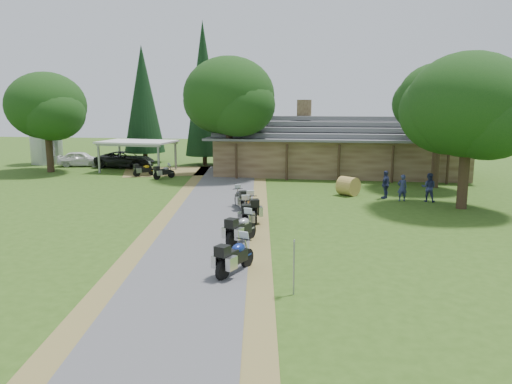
# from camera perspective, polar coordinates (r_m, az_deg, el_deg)

# --- Properties ---
(ground) EXTENTS (120.00, 120.00, 0.00)m
(ground) POSITION_cam_1_polar(r_m,az_deg,el_deg) (20.61, -6.87, -6.93)
(ground) COLOR #2F4E16
(ground) RESTS_ON ground
(driveway) EXTENTS (51.95, 51.95, 0.00)m
(driveway) POSITION_cam_1_polar(r_m,az_deg,el_deg) (24.46, -5.54, -4.13)
(driveway) COLOR #4A4A4D
(driveway) RESTS_ON ground
(lodge) EXTENTS (21.40, 9.40, 4.90)m
(lodge) POSITION_cam_1_polar(r_m,az_deg,el_deg) (43.12, 9.40, 5.38)
(lodge) COLOR brown
(lodge) RESTS_ON ground
(silo) EXTENTS (3.01, 3.01, 6.07)m
(silo) POSITION_cam_1_polar(r_m,az_deg,el_deg) (53.13, -22.93, 6.25)
(silo) COLOR gray
(silo) RESTS_ON ground
(carport) EXTENTS (6.56, 4.72, 2.67)m
(carport) POSITION_cam_1_polar(r_m,az_deg,el_deg) (44.91, -13.33, 4.01)
(carport) COLOR silver
(carport) RESTS_ON ground
(car_white_sedan) EXTENTS (3.39, 5.75, 1.80)m
(car_white_sedan) POSITION_cam_1_polar(r_m,az_deg,el_deg) (49.94, -19.39, 3.81)
(car_white_sedan) COLOR white
(car_white_sedan) RESTS_ON ground
(car_dark_suv) EXTENTS (2.53, 5.90, 2.25)m
(car_dark_suv) POSITION_cam_1_polar(r_m,az_deg,el_deg) (47.76, -14.74, 4.06)
(car_dark_suv) COLOR black
(car_dark_suv) RESTS_ON ground
(motorcycle_row_a) EXTENTS (1.38, 2.14, 1.39)m
(motorcycle_row_a) POSITION_cam_1_polar(r_m,az_deg,el_deg) (17.96, -2.39, -7.16)
(motorcycle_row_a) COLOR navy
(motorcycle_row_a) RESTS_ON ground
(motorcycle_row_b) EXTENTS (1.36, 2.20, 1.43)m
(motorcycle_row_b) POSITION_cam_1_polar(r_m,az_deg,el_deg) (21.63, -1.68, -4.05)
(motorcycle_row_b) COLOR #989A9F
(motorcycle_row_b) RESTS_ON ground
(motorcycle_row_c) EXTENTS (1.08, 2.21, 1.45)m
(motorcycle_row_c) POSITION_cam_1_polar(r_m,az_deg,el_deg) (24.47, -1.17, -2.33)
(motorcycle_row_c) COLOR #DB8B00
(motorcycle_row_c) RESTS_ON ground
(motorcycle_row_d) EXTENTS (1.29, 2.24, 1.46)m
(motorcycle_row_d) POSITION_cam_1_polar(r_m,az_deg,el_deg) (25.67, -0.46, -1.71)
(motorcycle_row_d) COLOR #C66C1C
(motorcycle_row_d) RESTS_ON ground
(motorcycle_row_e) EXTENTS (1.35, 1.98, 1.30)m
(motorcycle_row_e) POSITION_cam_1_polar(r_m,az_deg,el_deg) (28.64, -1.83, -0.61)
(motorcycle_row_e) COLOR black
(motorcycle_row_e) RESTS_ON ground
(motorcycle_carport_a) EXTENTS (1.61, 1.61, 1.18)m
(motorcycle_carport_a) POSITION_cam_1_polar(r_m,az_deg,el_deg) (42.05, -12.65, 2.59)
(motorcycle_carport_a) COLOR #C3960F
(motorcycle_carport_a) RESTS_ON ground
(motorcycle_carport_b) EXTENTS (1.50, 1.73, 1.19)m
(motorcycle_carport_b) POSITION_cam_1_polar(r_m,az_deg,el_deg) (40.30, -10.47, 2.35)
(motorcycle_carport_b) COLOR slate
(motorcycle_carport_b) RESTS_ON ground
(person_a) EXTENTS (0.62, 0.50, 1.93)m
(person_a) POSITION_cam_1_polar(r_m,az_deg,el_deg) (32.03, 16.38, 0.72)
(person_a) COLOR navy
(person_a) RESTS_ON ground
(person_b) EXTENTS (0.68, 0.56, 2.08)m
(person_b) POSITION_cam_1_polar(r_m,az_deg,el_deg) (32.26, 19.15, 0.76)
(person_b) COLOR navy
(person_b) RESTS_ON ground
(person_c) EXTENTS (0.66, 0.73, 2.09)m
(person_c) POSITION_cam_1_polar(r_m,az_deg,el_deg) (32.55, 14.61, 1.10)
(person_c) COLOR navy
(person_c) RESTS_ON ground
(hay_bale) EXTENTS (1.65, 1.67, 1.23)m
(hay_bale) POSITION_cam_1_polar(r_m,az_deg,el_deg) (33.15, 10.49, 0.67)
(hay_bale) COLOR olive
(hay_bale) RESTS_ON ground
(sign_post) EXTENTS (0.33, 0.05, 1.81)m
(sign_post) POSITION_cam_1_polar(r_m,az_deg,el_deg) (16.01, 4.36, -8.61)
(sign_post) COLOR gray
(sign_post) RESTS_ON ground
(oak_lodge_left) EXTENTS (7.23, 7.23, 10.50)m
(oak_lodge_left) POSITION_cam_1_polar(r_m,az_deg,el_deg) (40.19, -3.08, 9.15)
(oak_lodge_left) COLOR black
(oak_lodge_left) RESTS_ON ground
(oak_lodge_right) EXTENTS (5.75, 5.75, 10.17)m
(oak_lodge_right) POSITION_cam_1_polar(r_m,az_deg,el_deg) (37.41, 20.15, 8.19)
(oak_lodge_right) COLOR black
(oak_lodge_right) RESTS_ON ground
(oak_driveway) EXTENTS (6.88, 6.88, 9.51)m
(oak_driveway) POSITION_cam_1_polar(r_m,az_deg,el_deg) (30.51, 23.00, 7.03)
(oak_driveway) COLOR black
(oak_driveway) RESTS_ON ground
(oak_silo) EXTENTS (6.69, 6.69, 9.19)m
(oak_silo) POSITION_cam_1_polar(r_m,az_deg,el_deg) (46.62, -22.77, 7.73)
(oak_silo) COLOR black
(oak_silo) RESTS_ON ground
(cedar_near) EXTENTS (3.65, 3.65, 13.46)m
(cedar_near) POSITION_cam_1_polar(r_m,az_deg,el_deg) (48.12, -6.00, 11.07)
(cedar_near) COLOR black
(cedar_near) RESTS_ON ground
(cedar_far) EXTENTS (4.00, 4.00, 11.48)m
(cedar_far) POSITION_cam_1_polar(r_m,az_deg,el_deg) (51.11, -12.76, 9.72)
(cedar_far) COLOR black
(cedar_far) RESTS_ON ground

